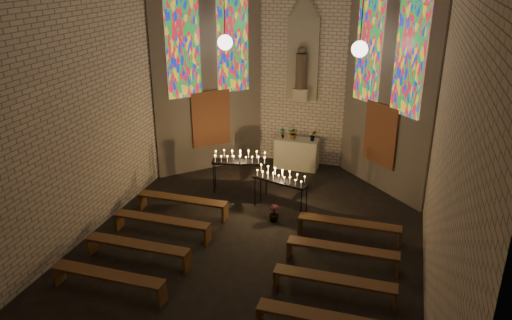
# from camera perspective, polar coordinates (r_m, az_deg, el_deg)

# --- Properties ---
(floor) EXTENTS (12.00, 12.00, 0.00)m
(floor) POSITION_cam_1_polar(r_m,az_deg,el_deg) (11.88, -1.29, -10.75)
(floor) COLOR black
(floor) RESTS_ON ground
(room) EXTENTS (8.22, 12.43, 7.00)m
(room) POSITION_cam_1_polar(r_m,az_deg,el_deg) (13.50, 3.11, 10.42)
(room) COLOR beige
(room) RESTS_ON ground
(altar) EXTENTS (1.40, 0.60, 1.00)m
(altar) POSITION_cam_1_polar(r_m,az_deg,el_deg) (16.36, 4.65, 0.74)
(altar) COLOR beige
(altar) RESTS_ON ground
(flower_vase_left) EXTENTS (0.20, 0.16, 0.34)m
(flower_vase_left) POSITION_cam_1_polar(r_m,az_deg,el_deg) (16.21, 3.06, 3.10)
(flower_vase_left) COLOR #4C723F
(flower_vase_left) RESTS_ON altar
(flower_vase_center) EXTENTS (0.37, 0.33, 0.39)m
(flower_vase_center) POSITION_cam_1_polar(r_m,az_deg,el_deg) (16.14, 4.31, 3.07)
(flower_vase_center) COLOR #4C723F
(flower_vase_center) RESTS_ON altar
(flower_vase_right) EXTENTS (0.24, 0.21, 0.38)m
(flower_vase_right) POSITION_cam_1_polar(r_m,az_deg,el_deg) (16.01, 6.55, 2.80)
(flower_vase_right) COLOR #4C723F
(flower_vase_right) RESTS_ON altar
(aisle_flower_pot) EXTENTS (0.34, 0.34, 0.46)m
(aisle_flower_pot) POSITION_cam_1_polar(r_m,az_deg,el_deg) (13.16, 2.06, -6.09)
(aisle_flower_pot) COLOR #4C723F
(aisle_flower_pot) RESTS_ON ground
(votive_stand_left) EXTENTS (1.68, 0.75, 1.20)m
(votive_stand_left) POSITION_cam_1_polar(r_m,az_deg,el_deg) (14.44, -1.83, 0.09)
(votive_stand_left) COLOR black
(votive_stand_left) RESTS_ON ground
(votive_stand_right) EXTENTS (1.59, 0.78, 1.14)m
(votive_stand_right) POSITION_cam_1_polar(r_m,az_deg,el_deg) (13.36, 2.82, -2.09)
(votive_stand_right) COLOR black
(votive_stand_right) RESTS_ON ground
(pew_left_0) EXTENTS (2.49, 0.36, 0.48)m
(pew_left_0) POSITION_cam_1_polar(r_m,az_deg,el_deg) (13.57, -8.41, -4.65)
(pew_left_0) COLOR #543318
(pew_left_0) RESTS_ON ground
(pew_right_0) EXTENTS (2.49, 0.36, 0.48)m
(pew_right_0) POSITION_cam_1_polar(r_m,az_deg,el_deg) (12.49, 10.61, -7.31)
(pew_right_0) COLOR #543318
(pew_right_0) RESTS_ON ground
(pew_left_1) EXTENTS (2.49, 0.36, 0.48)m
(pew_left_1) POSITION_cam_1_polar(r_m,az_deg,el_deg) (12.63, -10.71, -6.97)
(pew_left_1) COLOR #543318
(pew_left_1) RESTS_ON ground
(pew_right_1) EXTENTS (2.49, 0.36, 0.48)m
(pew_right_1) POSITION_cam_1_polar(r_m,az_deg,el_deg) (11.46, 9.86, -10.16)
(pew_right_1) COLOR #543318
(pew_right_1) RESTS_ON ground
(pew_left_2) EXTENTS (2.49, 0.36, 0.48)m
(pew_left_2) POSITION_cam_1_polar(r_m,az_deg,el_deg) (11.74, -13.39, -9.63)
(pew_left_2) COLOR #543318
(pew_left_2) RESTS_ON ground
(pew_right_2) EXTENTS (2.49, 0.36, 0.48)m
(pew_right_2) POSITION_cam_1_polar(r_m,az_deg,el_deg) (10.47, 8.94, -13.56)
(pew_right_2) COLOR #543318
(pew_right_2) RESTS_ON ground
(pew_left_3) EXTENTS (2.49, 0.36, 0.48)m
(pew_left_3) POSITION_cam_1_polar(r_m,az_deg,el_deg) (10.90, -16.55, -12.70)
(pew_left_3) COLOR #543318
(pew_left_3) RESTS_ON ground
(pew_right_3) EXTENTS (2.49, 0.36, 0.48)m
(pew_right_3) POSITION_cam_1_polar(r_m,az_deg,el_deg) (9.52, 7.80, -17.64)
(pew_right_3) COLOR #543318
(pew_right_3) RESTS_ON ground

